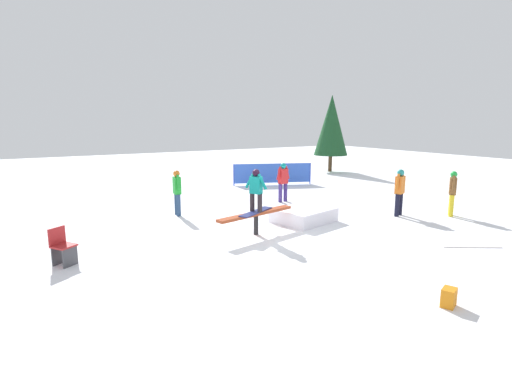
{
  "coord_description": "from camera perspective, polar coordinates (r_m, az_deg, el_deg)",
  "views": [
    {
      "loc": [
        5.75,
        9.7,
        3.33
      ],
      "look_at": [
        0.0,
        0.0,
        1.27
      ],
      "focal_mm": 28.0,
      "sensor_mm": 36.0,
      "label": 1
    }
  ],
  "objects": [
    {
      "name": "bystander_brown",
      "position": [
        15.39,
        26.26,
        0.14
      ],
      "size": [
        0.56,
        0.45,
        1.57
      ],
      "rotation": [
        0.0,
        0.0,
        0.65
      ],
      "color": "yellow",
      "rests_on": "ground"
    },
    {
      "name": "rail_feature",
      "position": [
        11.61,
        0.0,
        -3.37
      ],
      "size": [
        2.73,
        0.88,
        0.67
      ],
      "rotation": [
        0.0,
        0.0,
        0.22
      ],
      "color": "black",
      "rests_on": "ground"
    },
    {
      "name": "loose_snowboard_white",
      "position": [
        12.12,
        28.3,
        -6.79
      ],
      "size": [
        1.44,
        1.05,
        0.02
      ],
      "primitive_type": "cube",
      "rotation": [
        0.0,
        0.0,
        5.72
      ],
      "color": "white",
      "rests_on": "ground"
    },
    {
      "name": "backpack_on_snow",
      "position": [
        8.19,
        25.83,
        -13.41
      ],
      "size": [
        0.36,
        0.31,
        0.34
      ],
      "primitive_type": "cube",
      "rotation": [
        0.0,
        0.0,
        0.37
      ],
      "color": "orange",
      "rests_on": "ground"
    },
    {
      "name": "bystander_red",
      "position": [
        16.23,
        3.89,
        1.7
      ],
      "size": [
        0.71,
        0.28,
        1.59
      ],
      "rotation": [
        0.0,
        0.0,
        3.3
      ],
      "color": "#3D2C78",
      "rests_on": "ground"
    },
    {
      "name": "safety_fence",
      "position": [
        20.5,
        2.38,
        2.69
      ],
      "size": [
        3.77,
        1.54,
        1.1
      ],
      "rotation": [
        0.0,
        0.0,
        5.9
      ],
      "color": "blue",
      "rests_on": "ground"
    },
    {
      "name": "bystander_orange",
      "position": [
        14.69,
        19.83,
        0.3
      ],
      "size": [
        0.67,
        0.33,
        1.63
      ],
      "rotation": [
        0.0,
        0.0,
        3.47
      ],
      "color": "black",
      "rests_on": "ground"
    },
    {
      "name": "bystander_green",
      "position": [
        14.15,
        -11.21,
        0.26
      ],
      "size": [
        0.26,
        0.66,
        1.59
      ],
      "rotation": [
        0.0,
        0.0,
        4.61
      ],
      "color": "navy",
      "rests_on": "ground"
    },
    {
      "name": "pine_tree_near",
      "position": [
        26.07,
        10.72,
        9.34
      ],
      "size": [
        2.13,
        2.13,
        4.85
      ],
      "color": "#4C331E",
      "rests_on": "ground"
    },
    {
      "name": "ground_plane",
      "position": [
        11.76,
        0.0,
        -6.09
      ],
      "size": [
        60.0,
        60.0,
        0.0
      ],
      "primitive_type": "plane",
      "color": "white"
    },
    {
      "name": "main_rider_on_rail",
      "position": [
        11.46,
        0.0,
        0.05
      ],
      "size": [
        1.41,
        0.95,
        1.26
      ],
      "rotation": [
        0.0,
        0.0,
        0.5
      ],
      "color": "navy",
      "rests_on": "rail_feature"
    },
    {
      "name": "snow_kicker_ramp",
      "position": [
        13.22,
        6.81,
        -3.29
      ],
      "size": [
        2.09,
        1.86,
        0.45
      ],
      "primitive_type": "cube",
      "rotation": [
        0.0,
        0.0,
        0.22
      ],
      "color": "white",
      "rests_on": "ground"
    },
    {
      "name": "folding_chair",
      "position": [
        10.3,
        -25.94,
        -7.15
      ],
      "size": [
        0.61,
        0.61,
        0.88
      ],
      "rotation": [
        0.0,
        0.0,
        3.73
      ],
      "color": "#3F3F44",
      "rests_on": "ground"
    }
  ]
}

